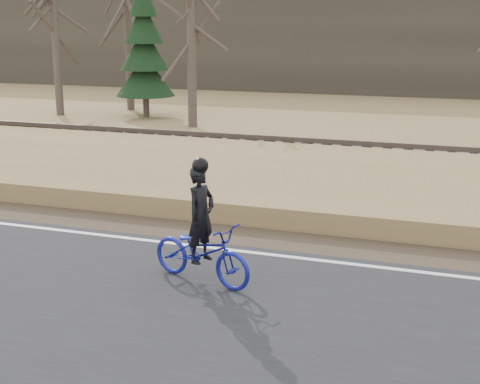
% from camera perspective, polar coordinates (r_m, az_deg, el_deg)
% --- Properties ---
extents(ground, '(120.00, 120.00, 0.00)m').
position_cam_1_polar(ground, '(12.88, -8.98, -4.56)').
color(ground, olive).
rests_on(ground, ground).
extents(road, '(120.00, 6.00, 0.06)m').
position_cam_1_polar(road, '(10.88, -15.22, -8.35)').
color(road, black).
rests_on(road, ground).
extents(edge_line, '(120.00, 0.12, 0.01)m').
position_cam_1_polar(edge_line, '(13.03, -8.58, -4.03)').
color(edge_line, silver).
rests_on(edge_line, road).
extents(shoulder, '(120.00, 1.60, 0.04)m').
position_cam_1_polar(shoulder, '(13.89, -6.67, -2.99)').
color(shoulder, '#473A2B').
rests_on(shoulder, ground).
extents(embankment, '(120.00, 5.00, 0.44)m').
position_cam_1_polar(embankment, '(16.48, -2.17, 0.59)').
color(embankment, olive).
rests_on(embankment, ground).
extents(ballast, '(120.00, 3.00, 0.45)m').
position_cam_1_polar(ballast, '(19.98, 1.79, 3.05)').
color(ballast, slate).
rests_on(ballast, ground).
extents(railroad, '(120.00, 2.40, 0.29)m').
position_cam_1_polar(railroad, '(19.93, 1.80, 3.91)').
color(railroad, black).
rests_on(railroad, ballast).
extents(treeline_backdrop, '(120.00, 4.00, 6.00)m').
position_cam_1_polar(treeline_backdrop, '(41.14, 11.28, 12.49)').
color(treeline_backdrop, '#383328').
rests_on(treeline_backdrop, ground).
extents(cyclist, '(2.00, 1.16, 2.04)m').
position_cam_1_polar(cyclist, '(10.68, -3.31, -4.43)').
color(cyclist, navy).
rests_on(cyclist, road).
extents(bare_tree_far_left, '(0.36, 0.36, 7.27)m').
position_cam_1_polar(bare_tree_far_left, '(31.45, -15.50, 12.92)').
color(bare_tree_far_left, '#4E4339').
rests_on(bare_tree_far_left, ground).
extents(bare_tree_left, '(0.36, 0.36, 8.88)m').
position_cam_1_polar(bare_tree_left, '(32.67, -9.60, 14.69)').
color(bare_tree_left, '#4E4339').
rests_on(bare_tree_left, ground).
extents(bare_tree_near_left, '(0.36, 0.36, 6.76)m').
position_cam_1_polar(bare_tree_near_left, '(26.92, -4.18, 12.70)').
color(bare_tree_near_left, '#4E4339').
rests_on(bare_tree_near_left, ground).
extents(conifer, '(2.60, 2.60, 6.15)m').
position_cam_1_polar(conifer, '(30.14, -8.17, 11.87)').
color(conifer, '#4E4339').
rests_on(conifer, ground).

